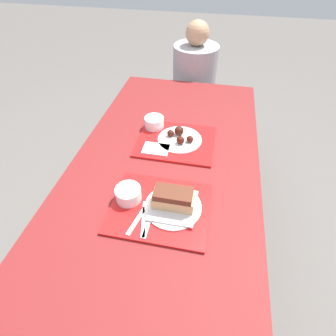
# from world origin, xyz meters

# --- Properties ---
(ground_plane) EXTENTS (12.00, 12.00, 0.00)m
(ground_plane) POSITION_xyz_m (0.00, 0.00, 0.00)
(ground_plane) COLOR #605B56
(picnic_table) EXTENTS (0.91, 1.87, 0.73)m
(picnic_table) POSITION_xyz_m (0.00, 0.00, 0.65)
(picnic_table) COLOR maroon
(picnic_table) RESTS_ON ground_plane
(picnic_bench_far) EXTENTS (0.86, 0.28, 0.43)m
(picnic_bench_far) POSITION_xyz_m (0.00, 1.15, 0.37)
(picnic_bench_far) COLOR maroon
(picnic_bench_far) RESTS_ON ground_plane
(tray_near) EXTENTS (0.40, 0.33, 0.01)m
(tray_near) POSITION_xyz_m (0.04, -0.24, 0.73)
(tray_near) COLOR red
(tray_near) RESTS_ON picnic_table
(tray_far) EXTENTS (0.40, 0.33, 0.01)m
(tray_far) POSITION_xyz_m (0.02, 0.21, 0.73)
(tray_far) COLOR red
(tray_far) RESTS_ON picnic_table
(bowl_coleslaw_near) EXTENTS (0.11, 0.11, 0.06)m
(bowl_coleslaw_near) POSITION_xyz_m (-0.10, -0.22, 0.77)
(bowl_coleslaw_near) COLOR white
(bowl_coleslaw_near) RESTS_ON tray_near
(brisket_sandwich_plate) EXTENTS (0.23, 0.23, 0.10)m
(brisket_sandwich_plate) POSITION_xyz_m (0.09, -0.23, 0.77)
(brisket_sandwich_plate) COLOR white
(brisket_sandwich_plate) RESTS_ON tray_near
(plastic_fork_near) EXTENTS (0.05, 0.17, 0.00)m
(plastic_fork_near) POSITION_xyz_m (-0.01, -0.31, 0.74)
(plastic_fork_near) COLOR white
(plastic_fork_near) RESTS_ON tray_near
(plastic_knife_near) EXTENTS (0.02, 0.17, 0.00)m
(plastic_knife_near) POSITION_xyz_m (0.01, -0.31, 0.74)
(plastic_knife_near) COLOR white
(plastic_knife_near) RESTS_ON tray_near
(plastic_spoon_near) EXTENTS (0.06, 0.17, 0.00)m
(plastic_spoon_near) POSITION_xyz_m (-0.03, -0.31, 0.74)
(plastic_spoon_near) COLOR white
(plastic_spoon_near) RESTS_ON tray_near
(condiment_packet) EXTENTS (0.04, 0.03, 0.01)m
(condiment_packet) POSITION_xyz_m (0.03, -0.16, 0.74)
(condiment_packet) COLOR #A59E93
(condiment_packet) RESTS_ON tray_near
(bowl_coleslaw_far) EXTENTS (0.11, 0.11, 0.06)m
(bowl_coleslaw_far) POSITION_xyz_m (-0.12, 0.31, 0.77)
(bowl_coleslaw_far) COLOR white
(bowl_coleslaw_far) RESTS_ON tray_far
(wings_plate_far) EXTENTS (0.23, 0.23, 0.06)m
(wings_plate_far) POSITION_xyz_m (0.04, 0.22, 0.75)
(wings_plate_far) COLOR white
(wings_plate_far) RESTS_ON tray_far
(napkin_far) EXTENTS (0.13, 0.09, 0.01)m
(napkin_far) POSITION_xyz_m (-0.06, 0.12, 0.74)
(napkin_far) COLOR white
(napkin_far) RESTS_ON tray_far
(person_seated_across) EXTENTS (0.35, 0.35, 0.65)m
(person_seated_across) POSITION_xyz_m (0.01, 1.15, 0.70)
(person_seated_across) COLOR #9E9EA3
(person_seated_across) RESTS_ON picnic_bench_far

